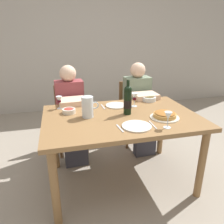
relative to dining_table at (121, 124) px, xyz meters
name	(u,v)px	position (x,y,z in m)	size (l,w,h in m)	color
ground_plane	(120,180)	(0.00, 0.00, -0.67)	(8.00, 8.00, 0.00)	gray
back_wall	(85,39)	(0.00, 2.56, 0.73)	(8.00, 0.10, 2.80)	#B2ADA3
dining_table	(121,124)	(0.00, 0.00, 0.00)	(1.50, 1.00, 0.76)	olive
wine_bottle	(128,100)	(0.07, 0.03, 0.24)	(0.08, 0.08, 0.34)	black
water_pitcher	(88,108)	(-0.32, 0.04, 0.18)	(0.17, 0.11, 0.20)	silver
baked_tart	(165,115)	(0.38, -0.16, 0.12)	(0.28, 0.28, 0.06)	silver
salad_bowl	(69,111)	(-0.49, 0.19, 0.12)	(0.13, 0.13, 0.05)	silver
olive_bowl	(149,98)	(0.45, 0.38, 0.12)	(0.16, 0.16, 0.06)	silver
wine_glass_left_diner	(135,97)	(0.22, 0.23, 0.20)	(0.07, 0.07, 0.15)	silver
wine_glass_right_diner	(168,116)	(0.30, -0.37, 0.20)	(0.07, 0.07, 0.14)	silver
wine_glass_centre	(59,100)	(-0.58, 0.36, 0.19)	(0.06, 0.06, 0.14)	silver
dinner_plate_left_setting	(116,105)	(0.03, 0.29, 0.10)	(0.23, 0.23, 0.01)	silver
dinner_plate_right_setting	(137,126)	(0.05, -0.29, 0.10)	(0.26, 0.26, 0.01)	silver
fork_left_setting	(103,107)	(-0.12, 0.29, 0.09)	(0.16, 0.01, 0.01)	silver
knife_left_setting	(129,105)	(0.18, 0.29, 0.09)	(0.18, 0.01, 0.01)	silver
knife_right_setting	(153,125)	(0.20, -0.29, 0.09)	(0.18, 0.01, 0.01)	silver
spoon_right_setting	(120,128)	(-0.10, -0.29, 0.09)	(0.16, 0.01, 0.01)	silver
chair_left	(70,114)	(-0.45, 0.88, -0.17)	(0.42, 0.42, 0.87)	brown
diner_left	(71,111)	(-0.44, 0.64, -0.05)	(0.35, 0.52, 1.16)	#8E3D42
chair_right	(133,108)	(0.45, 0.89, -0.17)	(0.41, 0.41, 0.87)	brown
diner_right	(140,105)	(0.45, 0.66, -0.05)	(0.34, 0.51, 1.16)	gray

